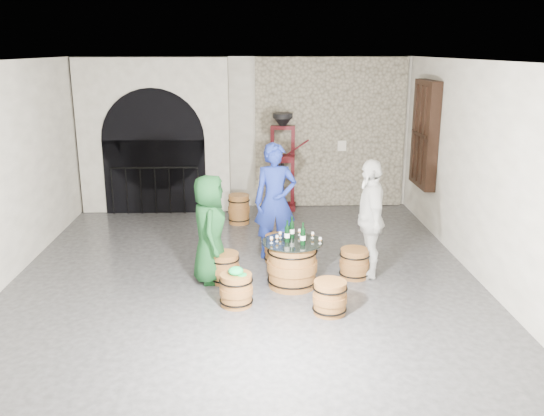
{
  "coord_description": "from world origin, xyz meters",
  "views": [
    {
      "loc": [
        0.12,
        -8.31,
        3.37
      ],
      "look_at": [
        0.41,
        -0.0,
        1.05
      ],
      "focal_mm": 38.0,
      "sensor_mm": 36.0,
      "label": 1
    }
  ],
  "objects_px": {
    "person_green": "(210,229)",
    "barrel_stool_near_right": "(330,298)",
    "wine_bottle_left": "(287,233)",
    "wine_bottle_center": "(303,236)",
    "barrel_stool_far": "(278,249)",
    "wine_bottle_right": "(292,229)",
    "side_barrel": "(239,209)",
    "person_white": "(370,219)",
    "barrel_table": "(292,264)",
    "person_blue": "(275,201)",
    "corking_press": "(283,154)",
    "barrel_stool_left": "(224,268)",
    "barrel_stool_near_left": "(236,290)",
    "barrel_stool_right": "(354,263)"
  },
  "relations": [
    {
      "from": "barrel_stool_right",
      "to": "person_white",
      "type": "height_order",
      "value": "person_white"
    },
    {
      "from": "barrel_stool_left",
      "to": "person_blue",
      "type": "bearing_deg",
      "value": 53.06
    },
    {
      "from": "barrel_table",
      "to": "wine_bottle_center",
      "type": "distance_m",
      "value": 0.52
    },
    {
      "from": "person_green",
      "to": "barrel_stool_far",
      "type": "bearing_deg",
      "value": -56.98
    },
    {
      "from": "person_green",
      "to": "side_barrel",
      "type": "distance_m",
      "value": 2.99
    },
    {
      "from": "barrel_table",
      "to": "barrel_stool_right",
      "type": "xyz_separation_m",
      "value": [
        0.97,
        0.3,
        -0.12
      ]
    },
    {
      "from": "person_green",
      "to": "person_white",
      "type": "relative_size",
      "value": 0.9
    },
    {
      "from": "wine_bottle_left",
      "to": "side_barrel",
      "type": "height_order",
      "value": "wine_bottle_left"
    },
    {
      "from": "barrel_stool_near_left",
      "to": "person_green",
      "type": "bearing_deg",
      "value": 114.83
    },
    {
      "from": "wine_bottle_left",
      "to": "person_blue",
      "type": "bearing_deg",
      "value": 95.28
    },
    {
      "from": "barrel_table",
      "to": "person_white",
      "type": "height_order",
      "value": "person_white"
    },
    {
      "from": "barrel_stool_right",
      "to": "wine_bottle_center",
      "type": "bearing_deg",
      "value": -152.08
    },
    {
      "from": "wine_bottle_center",
      "to": "barrel_stool_near_right",
      "type": "bearing_deg",
      "value": -69.38
    },
    {
      "from": "corking_press",
      "to": "person_white",
      "type": "bearing_deg",
      "value": -68.11
    },
    {
      "from": "corking_press",
      "to": "barrel_stool_right",
      "type": "bearing_deg",
      "value": -71.4
    },
    {
      "from": "person_green",
      "to": "barrel_stool_near_right",
      "type": "bearing_deg",
      "value": -128.5
    },
    {
      "from": "barrel_stool_left",
      "to": "barrel_stool_near_left",
      "type": "distance_m",
      "value": 0.84
    },
    {
      "from": "person_blue",
      "to": "person_white",
      "type": "xyz_separation_m",
      "value": [
        1.38,
        -0.89,
        -0.05
      ]
    },
    {
      "from": "barrel_table",
      "to": "barrel_stool_right",
      "type": "height_order",
      "value": "barrel_table"
    },
    {
      "from": "side_barrel",
      "to": "barrel_stool_near_right",
      "type": "bearing_deg",
      "value": -72.75
    },
    {
      "from": "barrel_table",
      "to": "side_barrel",
      "type": "distance_m",
      "value": 3.27
    },
    {
      "from": "barrel_stool_right",
      "to": "corking_press",
      "type": "relative_size",
      "value": 0.22
    },
    {
      "from": "person_green",
      "to": "wine_bottle_right",
      "type": "xyz_separation_m",
      "value": [
        1.2,
        -0.07,
        0.01
      ]
    },
    {
      "from": "barrel_stool_right",
      "to": "side_barrel",
      "type": "distance_m",
      "value": 3.38
    },
    {
      "from": "barrel_stool_left",
      "to": "barrel_stool_near_left",
      "type": "relative_size",
      "value": 1.0
    },
    {
      "from": "barrel_stool_left",
      "to": "wine_bottle_center",
      "type": "relative_size",
      "value": 1.42
    },
    {
      "from": "person_white",
      "to": "barrel_stool_far",
      "type": "bearing_deg",
      "value": -113.33
    },
    {
      "from": "barrel_stool_right",
      "to": "corking_press",
      "type": "distance_m",
      "value": 4.12
    },
    {
      "from": "person_green",
      "to": "barrel_table",
      "type": "bearing_deg",
      "value": -104.42
    },
    {
      "from": "wine_bottle_left",
      "to": "side_barrel",
      "type": "relative_size",
      "value": 0.56
    },
    {
      "from": "barrel_table",
      "to": "barrel_stool_near_right",
      "type": "xyz_separation_m",
      "value": [
        0.43,
        -0.92,
        -0.12
      ]
    },
    {
      "from": "wine_bottle_center",
      "to": "side_barrel",
      "type": "bearing_deg",
      "value": 106.43
    },
    {
      "from": "barrel_stool_right",
      "to": "barrel_table",
      "type": "bearing_deg",
      "value": -162.64
    },
    {
      "from": "person_blue",
      "to": "wine_bottle_right",
      "type": "height_order",
      "value": "person_blue"
    },
    {
      "from": "barrel_table",
      "to": "wine_bottle_right",
      "type": "relative_size",
      "value": 2.73
    },
    {
      "from": "wine_bottle_left",
      "to": "wine_bottle_right",
      "type": "height_order",
      "value": "same"
    },
    {
      "from": "person_white",
      "to": "wine_bottle_center",
      "type": "height_order",
      "value": "person_white"
    },
    {
      "from": "barrel_stool_left",
      "to": "barrel_stool_near_right",
      "type": "xyz_separation_m",
      "value": [
        1.42,
        -1.12,
        0.0
      ]
    },
    {
      "from": "person_white",
      "to": "wine_bottle_center",
      "type": "bearing_deg",
      "value": -62.31
    },
    {
      "from": "wine_bottle_left",
      "to": "wine_bottle_center",
      "type": "distance_m",
      "value": 0.25
    },
    {
      "from": "barrel_table",
      "to": "side_barrel",
      "type": "bearing_deg",
      "value": 104.81
    },
    {
      "from": "barrel_stool_near_right",
      "to": "wine_bottle_left",
      "type": "distance_m",
      "value": 1.19
    },
    {
      "from": "person_green",
      "to": "person_blue",
      "type": "bearing_deg",
      "value": -47.64
    },
    {
      "from": "barrel_stool_left",
      "to": "barrel_stool_right",
      "type": "relative_size",
      "value": 1.0
    },
    {
      "from": "barrel_stool_right",
      "to": "wine_bottle_center",
      "type": "relative_size",
      "value": 1.42
    },
    {
      "from": "wine_bottle_left",
      "to": "corking_press",
      "type": "relative_size",
      "value": 0.16
    },
    {
      "from": "barrel_table",
      "to": "corking_press",
      "type": "xyz_separation_m",
      "value": [
        0.08,
        4.2,
        0.86
      ]
    },
    {
      "from": "barrel_stool_far",
      "to": "barrel_stool_near_right",
      "type": "relative_size",
      "value": 1.0
    },
    {
      "from": "barrel_stool_left",
      "to": "person_blue",
      "type": "height_order",
      "value": "person_blue"
    },
    {
      "from": "barrel_table",
      "to": "corking_press",
      "type": "height_order",
      "value": "corking_press"
    }
  ]
}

